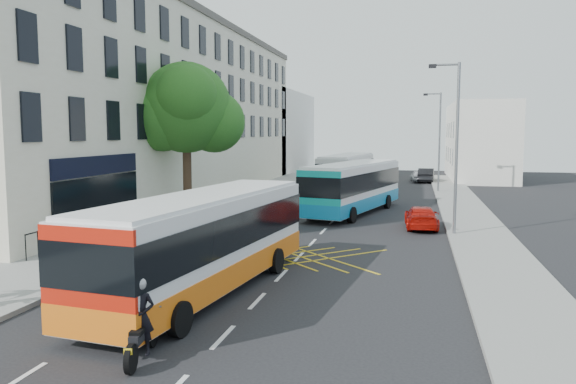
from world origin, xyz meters
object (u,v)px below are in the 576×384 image
Objects in this scene: bus_near at (204,241)px; motorbike at (141,321)px; parked_car_silver at (196,224)px; lamp_far at (438,136)px; parked_car_blue at (109,266)px; street_tree at (186,109)px; lamp_near at (455,139)px; distant_car_dark at (426,175)px; distant_car_silver at (418,176)px; bus_mid at (354,187)px; red_hatchback at (421,217)px; bus_far at (347,172)px; distant_car_grey at (357,177)px.

bus_near is 5.37× the size of motorbike.
bus_near is at bearing -61.41° from parked_car_silver.
lamp_far reaches higher than parked_car_blue.
street_tree is 15.10m from lamp_near.
bus_near is 42.23m from distant_car_dark.
bus_near reaches higher than distant_car_silver.
lamp_near reaches higher than bus_mid.
lamp_near is 9.14m from bus_mid.
bus_far is at bearing -74.11° from red_hatchback.
red_hatchback is 24.91m from distant_car_grey.
bus_mid is 11.65m from parked_car_silver.
red_hatchback is at bearing 62.45° from motorbike.
distant_car_silver is (-1.44, 29.98, -4.02)m from lamp_near.
bus_near is at bearing 75.35° from distant_car_silver.
bus_far is at bearing 83.72° from parked_car_silver.
bus_mid reaches higher than distant_car_dark.
lamp_near and lamp_far have the same top height.
parked_car_blue is at bearing -166.98° from bus_near.
distant_car_silver is at bearing 36.46° from distant_car_grey.
bus_far is at bearing 112.42° from bus_mid.
parked_car_blue is at bearing 79.19° from distant_car_dark.
lamp_far is at bearing -37.49° from distant_car_grey.
bus_mid reaches higher than parked_car_blue.
parked_car_silver is (-0.65, 8.82, -0.11)m from parked_car_blue.
street_tree is at bearing 65.81° from distant_car_dark.
bus_near is at bearing -84.37° from bus_mid.
bus_near is 3.21m from parked_car_blue.
lamp_far is at bearing 92.57° from distant_car_silver.
parked_car_blue reaches higher than distant_car_grey.
parked_car_blue is (3.61, -14.79, -5.55)m from street_tree.
street_tree reaches higher than lamp_far.
distant_car_dark is (10.40, 41.92, -0.04)m from parked_car_blue.
lamp_far is at bearing 10.73° from bus_far.
bus_far is (0.68, 30.81, 0.03)m from bus_near.
distant_car_silver is (13.27, 27.02, -5.70)m from street_tree.
parked_car_blue is 1.03× the size of distant_car_dark.
lamp_far reaches higher than distant_car_dark.
bus_near is at bearing -85.77° from bus_far.
bus_near reaches higher than distant_car_grey.
bus_far is (-7.34, -0.67, -2.98)m from lamp_far.
street_tree reaches higher than parked_car_blue.
distant_car_silver is 0.76m from distant_car_dark.
motorbike reaches higher than parked_car_blue.
bus_far is at bearing 80.21° from motorbike.
parked_car_silver is 11.49m from red_hatchback.
lamp_far is 0.71× the size of bus_mid.
lamp_near is at bearing 87.11° from distant_car_silver.
distant_car_dark reaches higher than distant_car_silver.
motorbike is 19.65m from red_hatchback.
bus_near is 18.40m from bus_mid.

